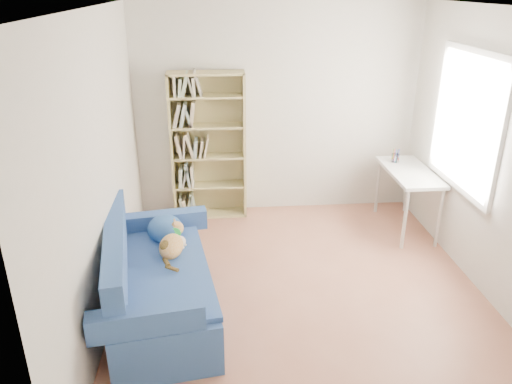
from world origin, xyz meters
The scene contains 6 objects.
ground centered at (0.00, 0.00, 0.00)m, with size 4.00×4.00×0.00m, color #985B45.
room_shell centered at (0.10, 0.03, 1.64)m, with size 3.54×4.04×2.62m.
sofa centered at (-1.35, -0.22, 0.33)m, with size 1.10×1.90×0.88m.
bookshelf centered at (-0.86, 1.84, 0.84)m, with size 0.91×0.28×1.82m.
desk centered at (1.48, 1.24, 0.66)m, with size 0.49×1.07×0.75m.
pen_cup centered at (1.41, 1.55, 0.81)m, with size 0.09×0.09×0.17m.
Camera 1 is at (-0.78, -4.05, 2.78)m, focal length 35.00 mm.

